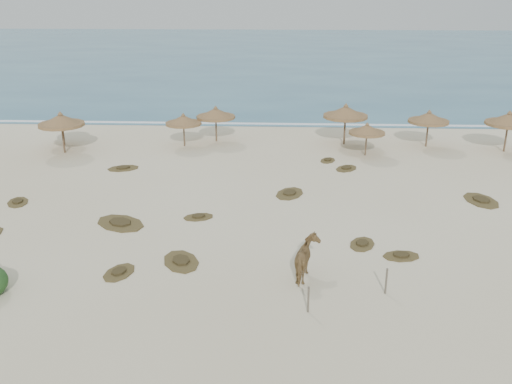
# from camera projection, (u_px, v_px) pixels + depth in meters

# --- Properties ---
(ground) EXTENTS (160.00, 160.00, 0.00)m
(ground) POSITION_uv_depth(u_px,v_px,m) (218.00, 258.00, 26.34)
(ground) COLOR beige
(ground) RESTS_ON ground
(ocean) EXTENTS (200.00, 100.00, 0.01)m
(ocean) POSITION_uv_depth(u_px,v_px,m) (265.00, 55.00, 96.48)
(ocean) COLOR #2A5E7F
(ocean) RESTS_ON ground
(foam_line) EXTENTS (70.00, 0.60, 0.01)m
(foam_line) POSITION_uv_depth(u_px,v_px,m) (249.00, 124.00, 50.66)
(foam_line) COLOR white
(foam_line) RESTS_ON ground
(palapa_0) EXTENTS (3.45, 3.45, 3.13)m
(palapa_0) POSITION_uv_depth(u_px,v_px,m) (61.00, 121.00, 41.43)
(palapa_0) COLOR brown
(palapa_0) RESTS_ON ground
(palapa_1) EXTENTS (3.29, 3.29, 2.42)m
(palapa_1) POSITION_uv_depth(u_px,v_px,m) (62.00, 121.00, 43.67)
(palapa_1) COLOR brown
(palapa_1) RESTS_ON ground
(palapa_2) EXTENTS (3.34, 3.34, 2.59)m
(palapa_2) POSITION_uv_depth(u_px,v_px,m) (183.00, 120.00, 43.27)
(palapa_2) COLOR brown
(palapa_2) RESTS_ON ground
(palapa_3) EXTENTS (3.78, 3.78, 2.86)m
(palapa_3) POSITION_uv_depth(u_px,v_px,m) (216.00, 114.00, 44.49)
(palapa_3) COLOR brown
(palapa_3) RESTS_ON ground
(palapa_4) EXTENTS (2.96, 2.96, 2.47)m
(palapa_4) POSITION_uv_depth(u_px,v_px,m) (367.00, 130.00, 41.00)
(palapa_4) COLOR brown
(palapa_4) RESTS_ON ground
(palapa_5) EXTENTS (4.39, 4.39, 3.23)m
(palapa_5) POSITION_uv_depth(u_px,v_px,m) (346.00, 112.00, 43.62)
(palapa_5) COLOR brown
(palapa_5) RESTS_ON ground
(palapa_6) EXTENTS (3.89, 3.89, 2.89)m
(palapa_6) POSITION_uv_depth(u_px,v_px,m) (429.00, 118.00, 43.04)
(palapa_6) COLOR brown
(palapa_6) RESTS_ON ground
(palapa_7) EXTENTS (4.39, 4.39, 3.12)m
(palapa_7) POSITION_uv_depth(u_px,v_px,m) (509.00, 120.00, 41.74)
(palapa_7) COLOR brown
(palapa_7) RESTS_ON ground
(horse) EXTENTS (1.29, 2.26, 1.80)m
(horse) POSITION_uv_depth(u_px,v_px,m) (307.00, 259.00, 24.28)
(horse) COLOR olive
(horse) RESTS_ON ground
(fence_post_near) EXTENTS (0.08, 0.08, 1.10)m
(fence_post_near) POSITION_uv_depth(u_px,v_px,m) (308.00, 300.00, 21.91)
(fence_post_near) COLOR #645C4B
(fence_post_near) RESTS_ON ground
(fence_post_far) EXTENTS (0.11, 0.11, 1.15)m
(fence_post_far) POSITION_uv_depth(u_px,v_px,m) (386.00, 281.00, 23.20)
(fence_post_far) COLOR #645C4B
(fence_post_far) RESTS_ON ground
(scrub_1) EXTENTS (3.53, 3.27, 0.16)m
(scrub_1) POSITION_uv_depth(u_px,v_px,m) (120.00, 223.00, 30.01)
(scrub_1) COLOR brown
(scrub_1) RESTS_ON ground
(scrub_2) EXTENTS (1.89, 1.52, 0.16)m
(scrub_2) POSITION_uv_depth(u_px,v_px,m) (198.00, 217.00, 30.79)
(scrub_2) COLOR brown
(scrub_2) RESTS_ON ground
(scrub_3) EXTENTS (2.28, 2.71, 0.16)m
(scrub_3) POSITION_uv_depth(u_px,v_px,m) (290.00, 193.00, 34.14)
(scrub_3) COLOR brown
(scrub_3) RESTS_ON ground
(scrub_4) EXTENTS (1.72, 2.05, 0.16)m
(scrub_4) POSITION_uv_depth(u_px,v_px,m) (362.00, 244.00, 27.65)
(scrub_4) COLOR brown
(scrub_4) RESTS_ON ground
(scrub_5) EXTENTS (2.23, 2.95, 0.16)m
(scrub_5) POSITION_uv_depth(u_px,v_px,m) (481.00, 200.00, 33.08)
(scrub_5) COLOR brown
(scrub_5) RESTS_ON ground
(scrub_6) EXTENTS (2.45, 2.01, 0.16)m
(scrub_6) POSITION_uv_depth(u_px,v_px,m) (123.00, 168.00, 38.69)
(scrub_6) COLOR brown
(scrub_6) RESTS_ON ground
(scrub_7) EXTENTS (2.06, 2.17, 0.16)m
(scrub_7) POSITION_uv_depth(u_px,v_px,m) (346.00, 168.00, 38.65)
(scrub_7) COLOR brown
(scrub_7) RESTS_ON ground
(scrub_8) EXTENTS (1.67, 2.04, 0.16)m
(scrub_8) POSITION_uv_depth(u_px,v_px,m) (18.00, 202.00, 32.82)
(scrub_8) COLOR brown
(scrub_8) RESTS_ON ground
(scrub_9) EXTENTS (2.40, 2.81, 0.16)m
(scrub_9) POSITION_uv_depth(u_px,v_px,m) (181.00, 261.00, 25.96)
(scrub_9) COLOR brown
(scrub_9) RESTS_ON ground
(scrub_10) EXTENTS (1.47, 1.74, 0.16)m
(scrub_10) POSITION_uv_depth(u_px,v_px,m) (328.00, 160.00, 40.36)
(scrub_10) COLOR brown
(scrub_10) RESTS_ON ground
(scrub_11) EXTENTS (1.67, 2.07, 0.16)m
(scrub_11) POSITION_uv_depth(u_px,v_px,m) (119.00, 272.00, 24.98)
(scrub_11) COLOR brown
(scrub_11) RESTS_ON ground
(scrub_12) EXTENTS (1.91, 1.41, 0.16)m
(scrub_12) POSITION_uv_depth(u_px,v_px,m) (401.00, 256.00, 26.46)
(scrub_12) COLOR brown
(scrub_12) RESTS_ON ground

